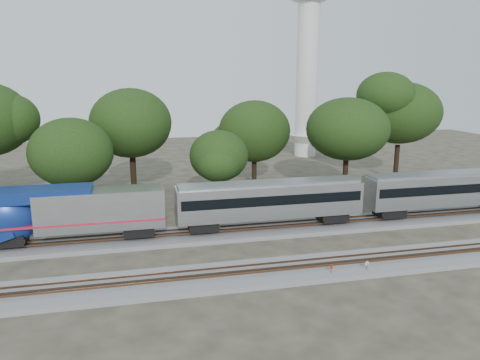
{
  "coord_description": "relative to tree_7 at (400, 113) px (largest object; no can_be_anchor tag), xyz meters",
  "views": [
    {
      "loc": [
        -9.46,
        -36.71,
        15.35
      ],
      "look_at": [
        0.26,
        5.0,
        5.67
      ],
      "focal_mm": 35.0,
      "sensor_mm": 36.0,
      "label": 1
    }
  ],
  "objects": [
    {
      "name": "tree_2",
      "position": [
        -43.86,
        -7.8,
        -2.82
      ],
      "size": [
        7.33,
        7.33,
        10.34
      ],
      "color": "black",
      "rests_on": "ground"
    },
    {
      "name": "track_far",
      "position": [
        -27.98,
        -17.39,
        -9.8
      ],
      "size": [
        160.0,
        5.0,
        0.73
      ],
      "color": "slate",
      "rests_on": "ground"
    },
    {
      "name": "switch_lever",
      "position": [
        -20.93,
        -28.64,
        -9.86
      ],
      "size": [
        0.58,
        0.47,
        0.3
      ],
      "primitive_type": "cube",
      "rotation": [
        0.0,
        0.0,
        -0.4
      ],
      "color": "#512D19",
      "rests_on": "ground"
    },
    {
      "name": "tree_3",
      "position": [
        -37.47,
        -0.88,
        -0.5
      ],
      "size": [
        9.68,
        9.68,
        13.64
      ],
      "color": "black",
      "rests_on": "ground"
    },
    {
      "name": "ground",
      "position": [
        -27.98,
        -23.39,
        -10.01
      ],
      "size": [
        160.0,
        160.0,
        0.0
      ],
      "primitive_type": "plane",
      "color": "#383328",
      "rests_on": "ground"
    },
    {
      "name": "track_near",
      "position": [
        -27.98,
        -27.39,
        -9.8
      ],
      "size": [
        160.0,
        5.0,
        0.73
      ],
      "color": "slate",
      "rests_on": "ground"
    },
    {
      "name": "tree_6",
      "position": [
        -10.93,
        -5.96,
        -1.35
      ],
      "size": [
        8.81,
        8.81,
        12.43
      ],
      "color": "black",
      "rests_on": "ground"
    },
    {
      "name": "tree_4",
      "position": [
        -27.77,
        -7.86,
        -3.81
      ],
      "size": [
        6.33,
        6.33,
        8.92
      ],
      "color": "black",
      "rests_on": "ground"
    },
    {
      "name": "tree_7",
      "position": [
        0.0,
        0.0,
        0.0
      ],
      "size": [
        10.18,
        10.18,
        14.36
      ],
      "color": "black",
      "rests_on": "ground"
    },
    {
      "name": "tree_5",
      "position": [
        -20.98,
        1.8,
        -2.28
      ],
      "size": [
        7.88,
        7.88,
        11.1
      ],
      "color": "black",
      "rests_on": "ground"
    },
    {
      "name": "switch_stand_red",
      "position": [
        -22.96,
        -28.95,
        -9.35
      ],
      "size": [
        0.32,
        0.12,
        1.02
      ],
      "rotation": [
        0.0,
        0.0,
        0.28
      ],
      "color": "#512D19",
      "rests_on": "ground"
    },
    {
      "name": "switch_stand_white",
      "position": [
        -19.98,
        -29.03,
        -9.31
      ],
      "size": [
        0.34,
        0.14,
        1.09
      ],
      "rotation": [
        0.0,
        0.0,
        0.31
      ],
      "color": "#512D19",
      "rests_on": "ground"
    }
  ]
}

